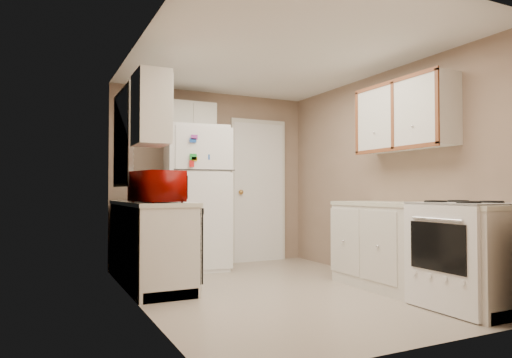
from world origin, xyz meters
name	(u,v)px	position (x,y,z in m)	size (l,w,h in m)	color
floor	(277,290)	(0.00, 0.00, 0.00)	(3.80, 3.80, 0.00)	beige
ceiling	(277,57)	(0.00, 0.00, 2.40)	(3.80, 3.80, 0.00)	white
wall_left	(139,170)	(-1.40, 0.00, 1.20)	(3.80, 3.80, 0.00)	gray
wall_right	(383,175)	(1.40, 0.00, 1.20)	(3.80, 3.80, 0.00)	gray
wall_back	(212,178)	(0.00, 1.90, 1.20)	(2.80, 2.80, 0.00)	gray
wall_front	(417,162)	(0.00, -1.90, 1.20)	(2.80, 2.80, 0.00)	gray
left_counter	(150,243)	(-1.10, 0.90, 0.45)	(0.60, 1.80, 0.90)	silver
dishwasher	(192,243)	(-0.81, 0.30, 0.49)	(0.03, 0.58, 0.72)	black
sink	(147,205)	(-1.10, 1.05, 0.86)	(0.54, 0.74, 0.16)	gray
microwave	(157,187)	(-1.15, 0.36, 1.05)	(0.31, 0.56, 0.37)	#9D0802
soap_bottle	(133,192)	(-1.15, 1.57, 1.00)	(0.09, 0.10, 0.21)	beige
window_blinds	(124,138)	(-1.36, 1.05, 1.60)	(0.10, 0.98, 1.08)	silver
upper_cabinet_left	(151,109)	(-1.25, 0.22, 1.80)	(0.30, 0.45, 0.70)	silver
refrigerator	(195,198)	(-0.35, 1.60, 0.93)	(0.76, 0.74, 1.85)	white
cabinet_over_fridge	(188,118)	(-0.40, 1.75, 2.00)	(0.70, 0.30, 0.40)	silver
interior_door	(258,191)	(0.70, 1.86, 1.02)	(0.86, 0.06, 2.08)	white
right_counter	(417,249)	(1.10, -0.80, 0.45)	(0.60, 2.00, 0.90)	silver
stove	(464,255)	(1.08, -1.36, 0.46)	(0.62, 0.76, 0.92)	white
upper_cabinet_right	(404,116)	(1.25, -0.50, 1.80)	(0.30, 1.20, 0.70)	silver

